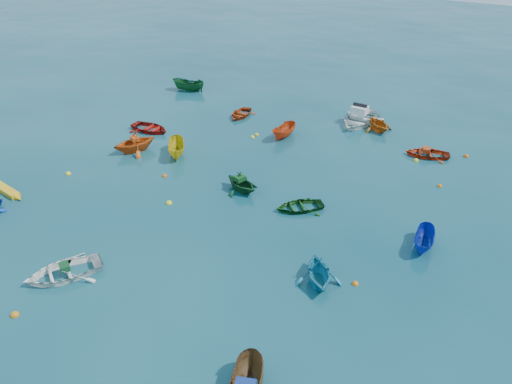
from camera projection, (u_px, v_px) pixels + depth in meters
The scene contains 30 objects.
ground at pixel (208, 240), 26.55m from camera, with size 160.00×160.00×0.00m, color #0A3949.
dinghy_white_near at pixel (64, 276), 24.02m from camera, with size 2.56×3.58×0.74m, color white.
dinghy_orange_w at pixel (136, 151), 35.81m from camera, with size 2.65×3.08×1.62m, color #DD5714.
sampan_yellow_mid at pixel (177, 155), 35.21m from camera, with size 1.15×3.05×1.18m, color gold.
dinghy_green_e at pixel (299, 209), 29.15m from camera, with size 2.03×2.84×0.59m, color #104613.
dinghy_cyan_se at pixel (318, 282), 23.66m from camera, with size 2.28×2.64×1.39m, color teal.
dinghy_red_nw at pixel (150, 131), 38.88m from camera, with size 2.34×3.27×0.68m, color #A2140D.
sampan_orange_n at pixel (284, 137), 37.84m from camera, with size 1.06×2.83×1.09m, color #D44313.
dinghy_green_n at pixel (241, 190), 30.99m from camera, with size 2.17×2.52×1.33m, color #0F421E.
dinghy_red_ne at pixel (427, 156), 35.10m from camera, with size 2.15×3.01×0.62m, color #BD320F.
sampan_blue_far at pixel (423, 247), 25.98m from camera, with size 0.99×2.62×1.01m, color #0D26AD.
dinghy_red_far at pixel (241, 116), 41.48m from camera, with size 2.05×2.87×0.59m, color #B8380F.
dinghy_orange_far at pixel (377, 130), 39.02m from camera, with size 2.29×2.66×1.40m, color #C45E12.
sampan_green_far at pixel (189, 91), 46.94m from camera, with size 1.16×3.08×1.19m, color #135225.
kayak_yellow at pixel (4, 191), 30.98m from camera, with size 0.56×3.77×0.38m, color #F2AD15, non-canonical shape.
motorboat_white at pixel (358, 123), 40.22m from camera, with size 3.32×4.64×1.56m, color white.
tarp_green_a at pixel (64, 267), 23.80m from camera, with size 0.58×0.44×0.28m, color #114520.
tarp_orange_a at pixel (135, 139), 35.34m from camera, with size 0.62×0.47×0.30m, color #CF4E15.
tarp_green_b at pixel (240, 178), 30.64m from camera, with size 0.63×0.47×0.30m, color #12481B.
tarp_orange_b at pixel (426, 150), 34.88m from camera, with size 0.65×0.49×0.32m, color #B33812.
buoy_or_a at pixel (15, 315), 21.75m from camera, with size 0.38×0.38×0.38m, color orange.
buoy_ye_a at pixel (169, 203), 29.68m from camera, with size 0.37×0.37×0.37m, color yellow.
buoy_or_b at pixel (355, 284), 23.50m from camera, with size 0.32×0.32×0.32m, color orange.
buoy_ye_b at pixel (68, 174), 32.82m from camera, with size 0.36×0.36×0.36m, color yellow.
buoy_or_c at pixel (165, 176), 32.55m from camera, with size 0.34×0.34×0.34m, color #D75A0B.
buoy_ye_c at pixel (253, 137), 37.82m from camera, with size 0.32×0.32×0.32m, color yellow.
buoy_or_d at pixel (439, 186), 31.43m from camera, with size 0.32×0.32×0.32m, color orange.
buoy_ye_d at pixel (257, 135), 38.19m from camera, with size 0.32×0.32×0.32m, color yellow.
buoy_or_e at pixel (466, 157), 35.01m from camera, with size 0.37×0.37×0.37m, color #E34F0C.
buoy_ye_e at pixel (416, 161), 34.47m from camera, with size 0.35×0.35×0.35m, color yellow.
Camera 1 is at (13.14, -17.25, 15.73)m, focal length 35.00 mm.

